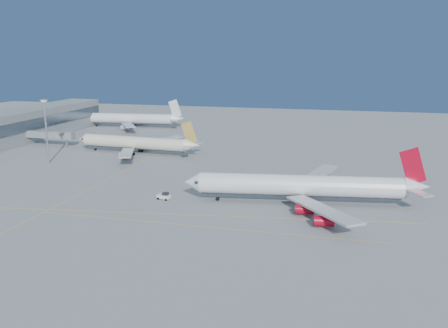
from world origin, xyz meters
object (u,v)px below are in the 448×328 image
pushback_tug (164,196)px  light_mast (46,126)px  airliner_virgin (305,186)px  airliner_third (132,119)px  airliner_etihad (137,143)px

pushback_tug → light_mast: light_mast is taller
airliner_virgin → light_mast: (-101.69, 28.07, 9.49)m
airliner_third → light_mast: light_mast is taller
airliner_virgin → airliner_third: bearing=123.7°
airliner_etihad → light_mast: light_mast is taller
pushback_tug → light_mast: 71.75m
airliner_virgin → pushback_tug: airliner_virgin is taller
airliner_virgin → pushback_tug: size_ratio=16.78×
airliner_etihad → pushback_tug: bearing=-55.4°
pushback_tug → light_mast: size_ratio=0.17×
airliner_virgin → airliner_third: (-109.88, 122.75, -0.18)m
airliner_etihad → light_mast: bearing=-130.6°
airliner_third → light_mast: 95.53m
airliner_virgin → pushback_tug: (-40.28, -6.44, -4.15)m
airliner_virgin → airliner_etihad: bearing=136.5°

